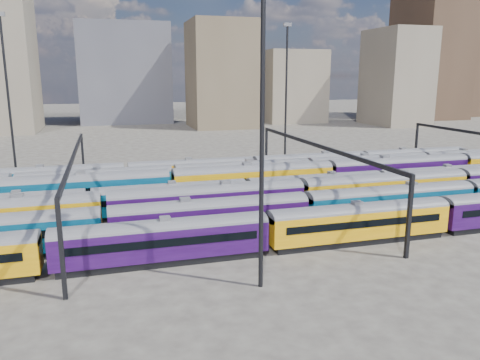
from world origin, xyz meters
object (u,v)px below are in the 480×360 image
object	(u,v)px
rake_2	(208,200)
mast_2	(262,113)
rake_1	(211,214)
rake_0	(162,236)

from	to	relation	value
rake_2	mast_2	bearing A→B (deg)	-87.87
mast_2	rake_2	bearing A→B (deg)	92.13
rake_2	mast_2	distance (m)	20.28
rake_1	rake_2	size ratio (longest dim) A/B	0.93
rake_2	mast_2	world-z (taller)	mast_2
rake_0	rake_1	xyz separation A→B (m)	(5.55, 5.00, 0.17)
rake_1	rake_0	bearing A→B (deg)	-138.00
rake_0	rake_2	distance (m)	11.85
rake_1	rake_2	world-z (taller)	rake_2
rake_1	mast_2	size ratio (longest dim) A/B	4.09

